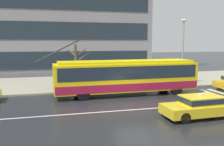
# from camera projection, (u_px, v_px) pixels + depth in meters

# --- Properties ---
(ground_plane) EXTENTS (160.00, 160.00, 0.00)m
(ground_plane) POSITION_uv_depth(u_px,v_px,m) (133.00, 105.00, 17.05)
(ground_plane) COLOR #222428
(sidewalk_slab) EXTENTS (80.00, 10.00, 0.14)m
(sidewalk_slab) POSITION_uv_depth(u_px,v_px,m) (103.00, 82.00, 26.56)
(sidewalk_slab) COLOR gray
(sidewalk_slab) RESTS_ON ground_plane
(crosswalk_stripe_edge_near) EXTENTS (0.44, 4.40, 0.01)m
(crosswalk_stripe_edge_near) POSITION_uv_depth(u_px,v_px,m) (215.00, 94.00, 20.37)
(crosswalk_stripe_edge_near) COLOR beige
(crosswalk_stripe_edge_near) RESTS_ON ground_plane
(crosswalk_stripe_inner_a) EXTENTS (0.44, 4.40, 0.01)m
(crosswalk_stripe_inner_a) POSITION_uv_depth(u_px,v_px,m) (224.00, 94.00, 20.60)
(crosswalk_stripe_inner_a) COLOR beige
(crosswalk_stripe_inner_a) RESTS_ON ground_plane
(lane_centre_line) EXTENTS (72.00, 0.14, 0.01)m
(lane_centre_line) POSITION_uv_depth(u_px,v_px,m) (139.00, 109.00, 15.89)
(lane_centre_line) COLOR silver
(lane_centre_line) RESTS_ON ground_plane
(trolleybus) EXTENTS (13.12, 2.73, 5.29)m
(trolleybus) POSITION_uv_depth(u_px,v_px,m) (127.00, 76.00, 20.18)
(trolleybus) COLOR yellow
(trolleybus) RESTS_ON ground_plane
(taxi_oncoming_near) EXTENTS (4.33, 1.89, 1.39)m
(taxi_oncoming_near) POSITION_uv_depth(u_px,v_px,m) (200.00, 105.00, 14.16)
(taxi_oncoming_near) COLOR yellow
(taxi_oncoming_near) RESTS_ON ground_plane
(bus_shelter) EXTENTS (4.13, 1.80, 2.38)m
(bus_shelter) POSITION_uv_depth(u_px,v_px,m) (92.00, 67.00, 23.30)
(bus_shelter) COLOR gray
(bus_shelter) RESTS_ON sidewalk_slab
(pedestrian_at_shelter) EXTENTS (0.50, 0.50, 1.65)m
(pedestrian_at_shelter) POSITION_uv_depth(u_px,v_px,m) (84.00, 77.00, 22.95)
(pedestrian_at_shelter) COLOR black
(pedestrian_at_shelter) RESTS_ON sidewalk_slab
(pedestrian_approaching_curb) EXTENTS (1.37, 1.37, 2.03)m
(pedestrian_approaching_curb) POSITION_uv_depth(u_px,v_px,m) (137.00, 68.00, 24.74)
(pedestrian_approaching_curb) COLOR navy
(pedestrian_approaching_curb) RESTS_ON sidewalk_slab
(street_lamp) EXTENTS (0.60, 0.32, 6.39)m
(street_lamp) POSITION_uv_depth(u_px,v_px,m) (183.00, 46.00, 23.61)
(street_lamp) COLOR gray
(street_lamp) RESTS_ON sidewalk_slab
(street_tree_bare) EXTENTS (2.17, 1.17, 3.99)m
(street_tree_bare) POSITION_uv_depth(u_px,v_px,m) (76.00, 63.00, 23.12)
(street_tree_bare) COLOR #4C442E
(street_tree_bare) RESTS_ON sidewalk_slab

